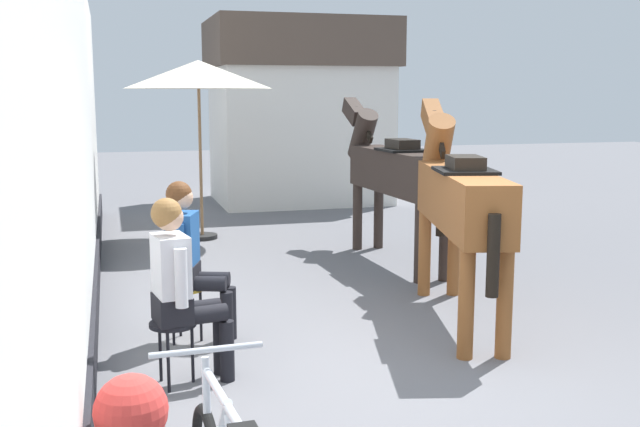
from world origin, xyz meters
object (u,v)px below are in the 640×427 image
object	(u,v)px
saddled_horse_near	(458,198)
saddled_horse_far	(394,171)
seated_visitor_far	(190,253)
seated_visitor_near	(180,281)
cafe_parasol	(198,76)

from	to	relation	value
saddled_horse_near	saddled_horse_far	distance (m)	2.48
seated_visitor_far	seated_visitor_near	bearing A→B (deg)	-100.25
cafe_parasol	seated_visitor_far	bearing A→B (deg)	-97.88
seated_visitor_near	saddled_horse_near	distance (m)	2.85
seated_visitor_far	saddled_horse_far	bearing A→B (deg)	41.33
cafe_parasol	saddled_horse_far	bearing A→B (deg)	-45.41
seated_visitor_near	cafe_parasol	world-z (taller)	cafe_parasol
saddled_horse_far	seated_visitor_far	bearing A→B (deg)	-138.67
saddled_horse_far	cafe_parasol	world-z (taller)	cafe_parasol
seated_visitor_far	cafe_parasol	world-z (taller)	cafe_parasol
cafe_parasol	seated_visitor_near	bearing A→B (deg)	-98.29
seated_visitor_near	saddled_horse_near	size ratio (longest dim) A/B	0.47
seated_visitor_far	saddled_horse_far	xyz separation A→B (m)	(2.79, 2.45, 0.38)
saddled_horse_near	cafe_parasol	bearing A→B (deg)	111.61
seated_visitor_near	cafe_parasol	xyz separation A→B (m)	(0.82, 5.60, 1.59)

